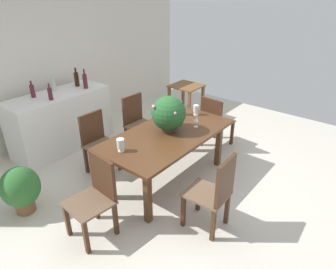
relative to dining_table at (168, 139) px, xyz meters
The scene contains 21 objects.
ground_plane 0.67m from the dining_table, 90.00° to the right, with size 7.04×7.04×0.00m, color beige.
back_wall 2.63m from the dining_table, 90.00° to the left, with size 6.40×0.10×2.60m, color beige.
dining_table is the anchor object (origin of this frame).
chair_head_end 1.26m from the dining_table, behind, with size 0.49×0.49×0.93m.
chair_near_left 1.10m from the dining_table, 112.88° to the right, with size 0.43×0.48×0.96m.
chair_far_right 1.09m from the dining_table, 66.61° to the left, with size 0.46×0.46×0.93m.
chair_far_left 1.09m from the dining_table, 113.36° to the left, with size 0.44×0.41×0.90m.
chair_foot_end 1.26m from the dining_table, ahead, with size 0.50×0.47×0.91m.
flower_centerpiece 0.35m from the dining_table, 32.02° to the left, with size 0.46×0.46×0.49m.
crystal_vase_left 0.76m from the dining_table, 169.19° to the left, with size 0.09×0.09×0.16m.
crystal_vase_center_near 0.68m from the dining_table, 23.68° to the left, with size 0.08×0.08×0.21m.
crystal_vase_right 0.78m from the dining_table, ahead, with size 0.09×0.09×0.16m.
wine_glass 0.49m from the dining_table, 24.31° to the right, with size 0.07×0.07×0.16m.
kitchen_counter 2.06m from the dining_table, 99.62° to the left, with size 1.64×0.65×0.96m, color silver.
wine_bottle_tall 1.96m from the dining_table, 106.47° to the left, with size 0.07×0.07×0.26m.
wine_bottle_dark 2.29m from the dining_table, 106.73° to the left, with size 0.07×0.07×0.26m.
wine_bottle_clear 2.14m from the dining_table, 86.60° to the left, with size 0.08×0.08×0.31m.
wine_bottle_amber 2.24m from the dining_table, 97.01° to the left, with size 0.07×0.07×0.28m.
wine_bottle_green 1.93m from the dining_table, 85.89° to the left, with size 0.07×0.07×0.33m.
side_table 2.25m from the dining_table, 29.19° to the left, with size 0.56×0.58×0.71m.
potted_plant_floor 1.92m from the dining_table, 149.21° to the left, with size 0.46×0.46×0.62m.
Camera 1 is at (-2.82, -2.22, 2.57)m, focal length 32.36 mm.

